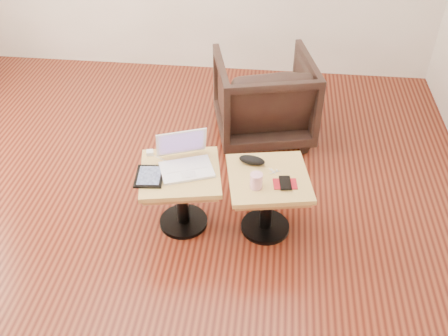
# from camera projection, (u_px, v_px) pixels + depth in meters

# --- Properties ---
(room_shell) EXTENTS (4.52, 4.52, 2.71)m
(room_shell) POSITION_uv_depth(u_px,v_px,m) (134.00, 28.00, 2.60)
(room_shell) COLOR #40130C
(room_shell) RESTS_ON ground
(side_table_left) EXTENTS (0.58, 0.58, 0.45)m
(side_table_left) POSITION_uv_depth(u_px,v_px,m) (181.00, 185.00, 3.17)
(side_table_left) COLOR black
(side_table_left) RESTS_ON ground
(side_table_right) EXTENTS (0.58, 0.58, 0.45)m
(side_table_right) POSITION_uv_depth(u_px,v_px,m) (268.00, 190.00, 3.13)
(side_table_right) COLOR black
(side_table_right) RESTS_ON ground
(laptop) EXTENTS (0.40, 0.38, 0.22)m
(laptop) POSITION_uv_depth(u_px,v_px,m) (185.00, 161.00, 3.11)
(laptop) COLOR white
(laptop) RESTS_ON side_table_left
(tablet) EXTENTS (0.19, 0.23, 0.02)m
(tablet) POSITION_uv_depth(u_px,v_px,m) (149.00, 176.00, 3.05)
(tablet) COLOR black
(tablet) RESTS_ON side_table_left
(charging_adapter) EXTENTS (0.05, 0.05, 0.03)m
(charging_adapter) POSITION_uv_depth(u_px,v_px,m) (150.00, 153.00, 3.23)
(charging_adapter) COLOR white
(charging_adapter) RESTS_ON side_table_left
(glasses_case) EXTENTS (0.18, 0.11, 0.05)m
(glasses_case) POSITION_uv_depth(u_px,v_px,m) (252.00, 160.00, 3.15)
(glasses_case) COLOR black
(glasses_case) RESTS_ON side_table_right
(striped_cup) EXTENTS (0.10, 0.10, 0.10)m
(striped_cup) POSITION_uv_depth(u_px,v_px,m) (256.00, 181.00, 2.95)
(striped_cup) COLOR #D45681
(striped_cup) RESTS_ON side_table_right
(earbuds_tangle) EXTENTS (0.07, 0.05, 0.01)m
(earbuds_tangle) POSITION_uv_depth(u_px,v_px,m) (274.00, 171.00, 3.10)
(earbuds_tangle) COLOR white
(earbuds_tangle) RESTS_ON side_table_right
(phone_on_sleeve) EXTENTS (0.15, 0.13, 0.02)m
(phone_on_sleeve) POSITION_uv_depth(u_px,v_px,m) (285.00, 183.00, 3.00)
(phone_on_sleeve) COLOR #AA1719
(phone_on_sleeve) RESTS_ON side_table_right
(armchair) EXTENTS (0.90, 0.92, 0.69)m
(armchair) POSITION_uv_depth(u_px,v_px,m) (264.00, 98.00, 4.01)
(armchair) COLOR black
(armchair) RESTS_ON ground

